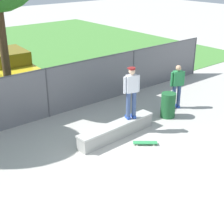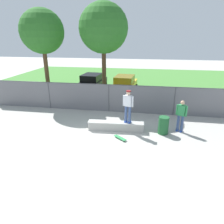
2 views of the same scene
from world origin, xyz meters
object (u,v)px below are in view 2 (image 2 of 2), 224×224
at_px(skateboarder, 128,105).
at_px(tree_near_left, 42,32).
at_px(tree_near_right, 103,29).
at_px(car_black, 92,83).
at_px(concrete_ledge, 116,126).
at_px(skateboard, 120,138).
at_px(bystander, 181,115).
at_px(trash_bin, 163,125).
at_px(car_yellow, 125,85).

distance_m(skateboarder, tree_near_left, 9.01).
xyz_separation_m(tree_near_right, car_black, (-1.88, 3.37, -4.70)).
height_order(skateboarder, tree_near_left, tree_near_left).
bearing_deg(tree_near_left, tree_near_right, 4.90).
bearing_deg(concrete_ledge, skateboard, -69.53).
bearing_deg(bystander, tree_near_left, 157.10).
distance_m(car_black, trash_bin, 10.29).
xyz_separation_m(skateboarder, bystander, (2.89, 0.41, -0.54)).
bearing_deg(car_yellow, bystander, -62.52).
height_order(tree_near_left, car_black, tree_near_left).
relative_size(tree_near_right, bystander, 4.03).
xyz_separation_m(tree_near_left, car_yellow, (5.81, 3.39, -4.49)).
relative_size(tree_near_right, trash_bin, 7.54).
distance_m(skateboard, tree_near_right, 8.31).
relative_size(concrete_ledge, tree_near_left, 0.45).
bearing_deg(tree_near_right, skateboarder, -64.83).
xyz_separation_m(car_black, trash_bin, (6.14, -8.25, -0.35)).
height_order(skateboard, trash_bin, trash_bin).
bearing_deg(car_yellow, skateboarder, -82.76).
bearing_deg(skateboard, car_yellow, 94.63).
bearing_deg(car_yellow, car_black, 173.42).
relative_size(concrete_ledge, skateboard, 4.26).
xyz_separation_m(concrete_ledge, skateboarder, (0.66, 0.02, 1.29)).
distance_m(skateboarder, car_black, 9.29).
distance_m(concrete_ledge, skateboard, 1.09).
bearing_deg(car_yellow, skateboard, -85.37).
bearing_deg(skateboard, trash_bin, 25.01).
bearing_deg(tree_near_right, concrete_ledge, -71.51).
relative_size(car_yellow, trash_bin, 4.45).
bearing_deg(tree_near_right, trash_bin, -48.85).
xyz_separation_m(tree_near_right, car_yellow, (1.30, 3.00, -4.70)).
distance_m(tree_near_right, car_yellow, 5.72).
distance_m(tree_near_right, bystander, 8.22).
height_order(skateboarder, car_black, skateboarder).
relative_size(skateboarder, skateboard, 2.48).
height_order(concrete_ledge, tree_near_left, tree_near_left).
height_order(car_black, trash_bin, car_black).
bearing_deg(concrete_ledge, tree_near_right, 108.49).
bearing_deg(skateboarder, car_yellow, 97.24).
xyz_separation_m(skateboard, bystander, (3.17, 1.44, 0.94)).
xyz_separation_m(tree_near_left, bystander, (9.71, -4.10, -4.32)).
xyz_separation_m(car_black, bystander, (7.07, -7.85, 0.17)).
distance_m(skateboarder, car_yellow, 7.99).
relative_size(skateboard, car_black, 0.17).
height_order(skateboard, tree_near_right, tree_near_right).
xyz_separation_m(concrete_ledge, skateboard, (0.38, -1.01, -0.19)).
bearing_deg(trash_bin, car_yellow, 110.63).
bearing_deg(skateboard, skateboarder, 74.77).
height_order(car_black, bystander, bystander).
bearing_deg(tree_near_left, skateboard, -40.30).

